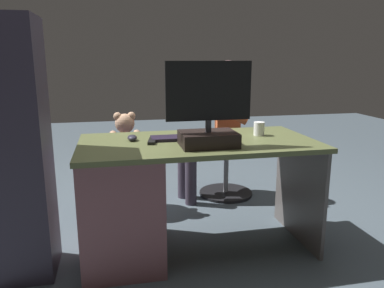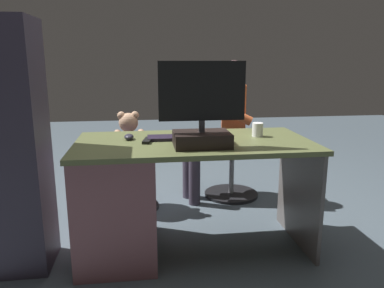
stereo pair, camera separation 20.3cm
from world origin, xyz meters
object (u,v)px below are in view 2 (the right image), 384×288
(cup, at_px, (258,130))
(teddy_bear, at_px, (129,135))
(person, at_px, (224,119))
(office_chair_teddy, at_px, (131,177))
(tv_remote, at_px, (148,140))
(visitor_chair, at_px, (232,169))
(keyboard, at_px, (180,137))
(monitor, at_px, (202,120))
(desk, at_px, (134,194))
(computer_mouse, at_px, (129,137))

(cup, bearing_deg, teddy_bear, -37.62)
(person, bearing_deg, office_chair_teddy, 11.47)
(tv_remote, relative_size, visitor_chair, 0.31)
(keyboard, xyz_separation_m, tv_remote, (0.21, 0.06, -0.00))
(office_chair_teddy, bearing_deg, tv_remote, 100.93)
(keyboard, height_order, teddy_bear, teddy_bear)
(office_chair_teddy, relative_size, teddy_bear, 1.31)
(teddy_bear, relative_size, person, 0.29)
(monitor, xyz_separation_m, person, (-0.37, -1.06, -0.17))
(tv_remote, xyz_separation_m, office_chair_teddy, (0.14, -0.73, -0.47))
(tv_remote, relative_size, office_chair_teddy, 0.32)
(monitor, relative_size, keyboard, 1.20)
(monitor, height_order, office_chair_teddy, monitor)
(monitor, bearing_deg, cup, -150.68)
(keyboard, distance_m, tv_remote, 0.22)
(tv_remote, height_order, visitor_chair, tv_remote)
(visitor_chair, bearing_deg, cup, 87.33)
(keyboard, bearing_deg, monitor, 115.52)
(tv_remote, xyz_separation_m, person, (-0.68, -0.89, -0.02))
(cup, height_order, office_chair_teddy, cup)
(teddy_bear, height_order, person, person)
(desk, distance_m, person, 1.23)
(desk, height_order, teddy_bear, teddy_bear)
(office_chair_teddy, xyz_separation_m, teddy_bear, (0.00, -0.01, 0.35))
(monitor, bearing_deg, person, -109.20)
(desk, distance_m, tv_remote, 0.36)
(cup, bearing_deg, computer_mouse, -0.80)
(computer_mouse, bearing_deg, monitor, 150.61)
(computer_mouse, distance_m, office_chair_teddy, 0.80)
(monitor, xyz_separation_m, keyboard, (0.10, -0.22, -0.15))
(monitor, relative_size, person, 0.41)
(tv_remote, xyz_separation_m, teddy_bear, (0.14, -0.74, -0.11))
(desk, height_order, office_chair_teddy, desk)
(cup, xyz_separation_m, tv_remote, (0.73, 0.07, -0.04))
(computer_mouse, distance_m, teddy_bear, 0.67)
(computer_mouse, bearing_deg, desk, 104.90)
(visitor_chair, bearing_deg, person, 11.47)
(monitor, relative_size, office_chair_teddy, 1.07)
(desk, distance_m, teddy_bear, 0.78)
(computer_mouse, bearing_deg, office_chair_teddy, -87.85)
(monitor, bearing_deg, computer_mouse, -29.39)
(desk, relative_size, tv_remote, 9.86)
(desk, height_order, person, person)
(computer_mouse, distance_m, cup, 0.84)
(tv_remote, bearing_deg, keyboard, -153.89)
(keyboard, xyz_separation_m, person, (-0.47, -0.84, -0.02))
(teddy_bear, bearing_deg, keyboard, 117.28)
(computer_mouse, xyz_separation_m, cup, (-0.84, 0.01, 0.03))
(tv_remote, bearing_deg, visitor_chair, -119.49)
(teddy_bear, distance_m, visitor_chair, 1.00)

